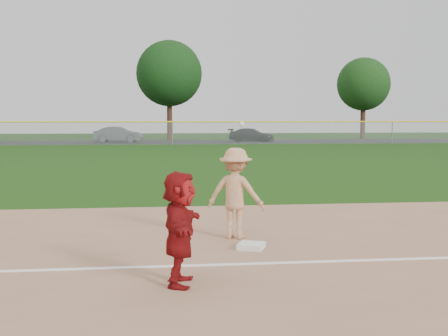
{
  "coord_description": "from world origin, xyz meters",
  "views": [
    {
      "loc": [
        -1.25,
        -9.12,
        2.24
      ],
      "look_at": [
        0.0,
        1.5,
        1.3
      ],
      "focal_mm": 45.0,
      "sensor_mm": 36.0,
      "label": 1
    }
  ],
  "objects": [
    {
      "name": "car_mid",
      "position": [
        -5.07,
        45.98,
        0.76
      ],
      "size": [
        4.71,
        2.1,
        1.5
      ],
      "primitive_type": "imported",
      "rotation": [
        0.0,
        0.0,
        1.46
      ],
      "color": "#4F5156",
      "rests_on": "parking_asphalt"
    },
    {
      "name": "first_base",
      "position": [
        0.32,
        0.21,
        0.07
      ],
      "size": [
        0.55,
        0.55,
        0.09
      ],
      "primitive_type": "cube",
      "rotation": [
        0.0,
        0.0,
        -0.4
      ],
      "color": "white",
      "rests_on": "infield_dirt"
    },
    {
      "name": "foul_line",
      "position": [
        0.0,
        -0.8,
        0.03
      ],
      "size": [
        60.0,
        0.1,
        0.01
      ],
      "primitive_type": "cube",
      "color": "white",
      "rests_on": "infield_dirt"
    },
    {
      "name": "base_runner",
      "position": [
        -0.98,
        -1.74,
        0.79
      ],
      "size": [
        0.65,
        1.47,
        1.53
      ],
      "primitive_type": "imported",
      "rotation": [
        0.0,
        0.0,
        1.43
      ],
      "color": "maroon",
      "rests_on": "infield_dirt"
    },
    {
      "name": "first_base_play",
      "position": [
        0.17,
        1.11,
        0.86
      ],
      "size": [
        1.25,
        1.09,
        2.17
      ],
      "color": "#AFAFB2",
      "rests_on": "infield_dirt"
    },
    {
      "name": "tree_2",
      "position": [
        0.0,
        51.5,
        7.06
      ],
      "size": [
        7.0,
        7.0,
        10.58
      ],
      "color": "#341E13",
      "rests_on": "ground"
    },
    {
      "name": "tree_3",
      "position": [
        22.0,
        52.8,
        6.16
      ],
      "size": [
        6.0,
        6.0,
        9.19
      ],
      "color": "#371F14",
      "rests_on": "ground"
    },
    {
      "name": "car_right",
      "position": [
        7.97,
        45.86,
        0.66
      ],
      "size": [
        4.85,
        3.26,
        1.3
      ],
      "primitive_type": "imported",
      "rotation": [
        0.0,
        0.0,
        1.22
      ],
      "color": "black",
      "rests_on": "parking_asphalt"
    },
    {
      "name": "outfield_fence",
      "position": [
        0.0,
        40.0,
        1.96
      ],
      "size": [
        110.0,
        0.12,
        110.0
      ],
      "color": "#999EA0",
      "rests_on": "ground"
    },
    {
      "name": "ground",
      "position": [
        0.0,
        0.0,
        0.0
      ],
      "size": [
        160.0,
        160.0,
        0.0
      ],
      "primitive_type": "plane",
      "color": "#183E0C",
      "rests_on": "ground"
    },
    {
      "name": "parking_asphalt",
      "position": [
        0.0,
        46.0,
        0.01
      ],
      "size": [
        120.0,
        10.0,
        0.01
      ],
      "primitive_type": "cube",
      "color": "black",
      "rests_on": "ground"
    }
  ]
}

